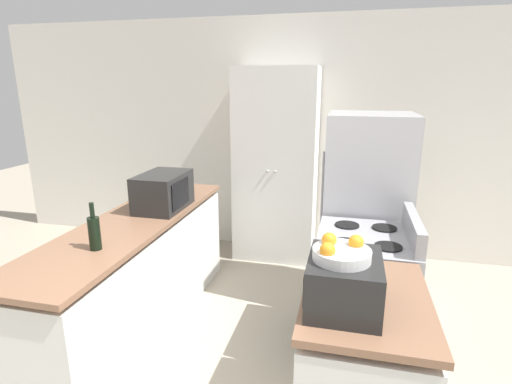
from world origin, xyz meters
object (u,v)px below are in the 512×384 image
object	(u,v)px
microwave	(163,191)
fruit_bowl	(341,252)
pantry_cabinet	(276,166)
stove	(362,296)
wine_bottle	(94,232)
refrigerator	(365,213)
toaster_oven	(344,283)

from	to	relation	value
microwave	fruit_bowl	size ratio (longest dim) A/B	1.97
fruit_bowl	pantry_cabinet	bearing A→B (deg)	106.87
microwave	fruit_bowl	bearing A→B (deg)	-39.61
fruit_bowl	stove	bearing A→B (deg)	80.86
wine_bottle	fruit_bowl	world-z (taller)	fruit_bowl
refrigerator	toaster_oven	size ratio (longest dim) A/B	4.25
stove	toaster_oven	size ratio (longest dim) A/B	2.72
stove	fruit_bowl	distance (m)	1.19
fruit_bowl	refrigerator	bearing A→B (deg)	84.28
microwave	wine_bottle	world-z (taller)	wine_bottle
pantry_cabinet	microwave	size ratio (longest dim) A/B	4.11
pantry_cabinet	microwave	world-z (taller)	pantry_cabinet
refrigerator	toaster_oven	bearing A→B (deg)	-95.08
stove	fruit_bowl	world-z (taller)	fruit_bowl
refrigerator	microwave	xyz separation A→B (m)	(-1.60, -0.51, 0.22)
refrigerator	fruit_bowl	bearing A→B (deg)	-95.72
wine_bottle	refrigerator	bearing A→B (deg)	39.78
refrigerator	wine_bottle	xyz separation A→B (m)	(-1.64, -1.37, 0.19)
pantry_cabinet	stove	distance (m)	1.90
stove	pantry_cabinet	bearing A→B (deg)	120.22
refrigerator	fruit_bowl	world-z (taller)	refrigerator
stove	microwave	xyz separation A→B (m)	(-1.59, 0.25, 0.59)
toaster_oven	fruit_bowl	size ratio (longest dim) A/B	1.53
pantry_cabinet	toaster_oven	distance (m)	2.62
wine_bottle	fruit_bowl	xyz separation A→B (m)	(1.47, -0.33, 0.16)
microwave	stove	bearing A→B (deg)	-8.79
refrigerator	stove	bearing A→B (deg)	-91.37
pantry_cabinet	toaster_oven	xyz separation A→B (m)	(0.78, -2.50, -0.00)
pantry_cabinet	refrigerator	distance (m)	1.25
stove	toaster_oven	bearing A→B (deg)	-98.04
pantry_cabinet	refrigerator	size ratio (longest dim) A/B	1.24
stove	wine_bottle	size ratio (longest dim) A/B	3.58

